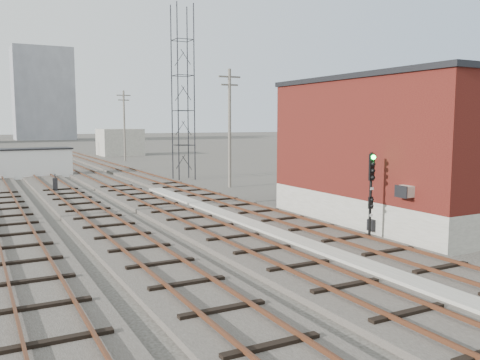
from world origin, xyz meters
TOP-DOWN VIEW (x-y plane):
  - ground at (0.00, 60.00)m, footprint 320.00×320.00m
  - track_right at (2.50, 39.00)m, footprint 3.20×90.00m
  - track_mid_right at (-1.50, 39.00)m, footprint 3.20×90.00m
  - track_mid_left at (-5.50, 39.00)m, footprint 3.20×90.00m
  - platform_curb at (0.50, 14.00)m, footprint 0.90×28.00m
  - brick_building at (7.50, 12.00)m, footprint 6.54×12.20m
  - lattice_tower at (5.50, 35.00)m, footprint 1.60×1.60m
  - utility_pole_right_a at (6.50, 28.00)m, footprint 1.80×0.24m
  - utility_pole_right_b at (6.50, 58.00)m, footprint 1.80×0.24m
  - apartment_right at (8.00, 150.00)m, footprint 16.00×12.00m
  - shed_right at (9.00, 70.00)m, footprint 6.00×6.00m
  - signal_mast at (3.70, 9.30)m, footprint 0.40×0.40m
  - switch_stand at (-5.86, 30.93)m, footprint 0.36×0.36m
  - site_trailer at (-5.96, 42.66)m, footprint 6.50×3.14m

SIDE VIEW (x-z plane):
  - ground at x=0.00m, z-range 0.00..0.00m
  - track_right at x=2.50m, z-range -0.09..0.30m
  - track_mid_right at x=-1.50m, z-range -0.09..0.30m
  - track_mid_left at x=-5.50m, z-range -0.09..0.30m
  - platform_curb at x=0.50m, z-range 0.00..0.26m
  - switch_stand at x=-5.86m, z-range -0.04..1.24m
  - site_trailer at x=-5.96m, z-range 0.01..2.68m
  - shed_right at x=9.00m, z-range 0.00..4.00m
  - signal_mast at x=3.70m, z-range 0.29..4.04m
  - brick_building at x=7.50m, z-range 0.02..7.24m
  - utility_pole_right_a at x=6.50m, z-range 0.30..9.30m
  - utility_pole_right_b at x=6.50m, z-range 0.30..9.30m
  - lattice_tower at x=5.50m, z-range 0.00..15.00m
  - apartment_right at x=8.00m, z-range 0.00..26.00m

